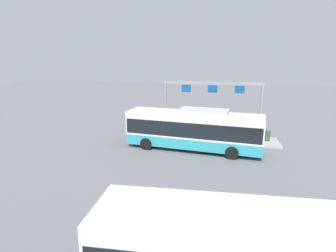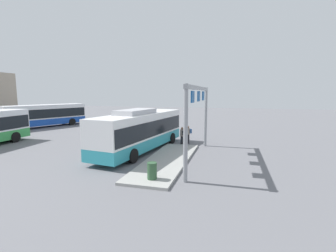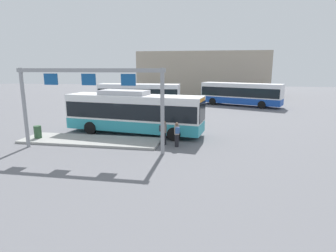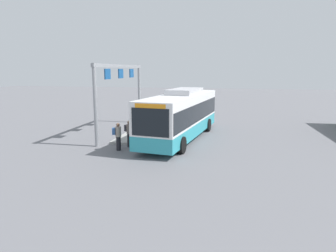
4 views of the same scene
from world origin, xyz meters
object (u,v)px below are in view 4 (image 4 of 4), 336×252
Objects in this scene: bus_main at (181,113)px; person_waiting_near at (129,133)px; person_boarding at (118,136)px; trash_bin at (159,116)px.

bus_main is 4.18m from person_waiting_near.
trash_bin is at bearing 73.59° from person_boarding.
person_waiting_near is at bearing 52.16° from person_boarding.
bus_main reaches higher than person_boarding.
person_boarding is (3.89, -3.19, -0.92)m from bus_main.
trash_bin is (-6.37, -3.14, -1.20)m from bus_main.
bus_main is 6.70× the size of person_boarding.
person_waiting_near reaches higher than trash_bin.
person_boarding is at bearing -31.36° from bus_main.
bus_main reaches higher than person_waiting_near.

